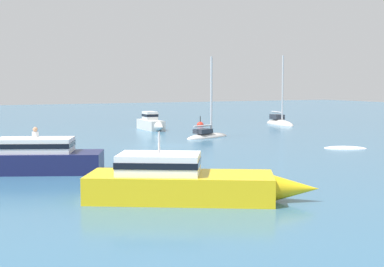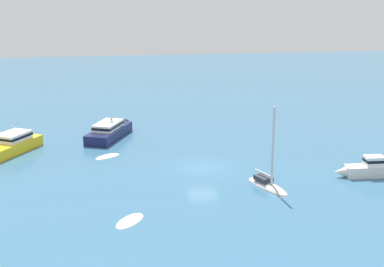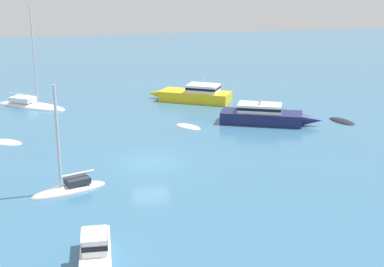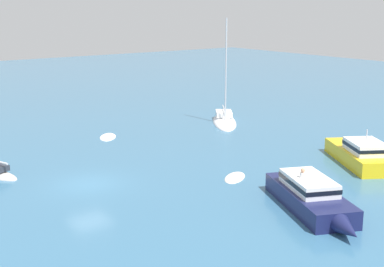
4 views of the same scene
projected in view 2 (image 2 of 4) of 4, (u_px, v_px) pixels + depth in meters
name	position (u px, v px, depth m)	size (l,w,h in m)	color
ground_plane	(202.00, 168.00, 47.18)	(160.00, 160.00, 0.00)	teal
skiff	(108.00, 157.00, 50.18)	(2.76, 2.45, 0.31)	silver
dinghy	(130.00, 221.00, 36.44)	(2.66, 3.09, 0.32)	white
powerboat	(369.00, 169.00, 44.91)	(5.43, 1.56, 1.71)	silver
skiff_1	(117.00, 121.00, 63.22)	(3.10, 2.04, 0.43)	black
sloop_2	(267.00, 185.00, 42.59)	(2.95, 4.85, 6.90)	silver
launch	(8.00, 146.00, 51.07)	(5.99, 8.40, 2.60)	yellow
powerboat_1	(110.00, 131.00, 56.35)	(5.06, 8.56, 2.24)	#191E4C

